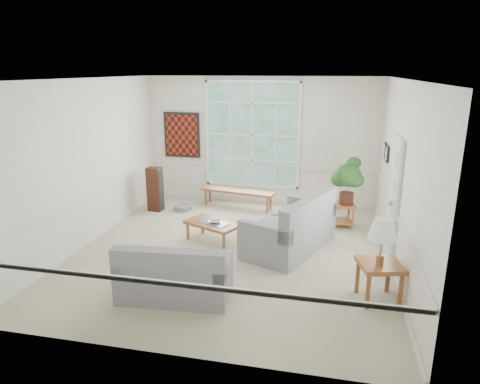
# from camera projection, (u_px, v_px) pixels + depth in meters

# --- Properties ---
(floor) EXTENTS (5.50, 6.00, 0.01)m
(floor) POSITION_uv_depth(u_px,v_px,m) (232.00, 251.00, 7.72)
(floor) COLOR #B1AB90
(floor) RESTS_ON ground
(ceiling) EXTENTS (5.50, 6.00, 0.02)m
(ceiling) POSITION_uv_depth(u_px,v_px,m) (231.00, 79.00, 6.88)
(ceiling) COLOR white
(ceiling) RESTS_ON ground
(wall_back) EXTENTS (5.50, 0.02, 3.00)m
(wall_back) POSITION_uv_depth(u_px,v_px,m) (261.00, 141.00, 10.11)
(wall_back) COLOR white
(wall_back) RESTS_ON ground
(wall_front) EXTENTS (5.50, 0.02, 3.00)m
(wall_front) POSITION_uv_depth(u_px,v_px,m) (166.00, 233.00, 4.48)
(wall_front) COLOR white
(wall_front) RESTS_ON ground
(wall_left) EXTENTS (0.02, 6.00, 3.00)m
(wall_left) POSITION_uv_depth(u_px,v_px,m) (86.00, 162.00, 7.86)
(wall_left) COLOR white
(wall_left) RESTS_ON ground
(wall_right) EXTENTS (0.02, 6.00, 3.00)m
(wall_right) POSITION_uv_depth(u_px,v_px,m) (401.00, 178.00, 6.74)
(wall_right) COLOR white
(wall_right) RESTS_ON ground
(window_back) EXTENTS (2.30, 0.08, 2.40)m
(window_back) POSITION_uv_depth(u_px,v_px,m) (252.00, 135.00, 10.08)
(window_back) COLOR white
(window_back) RESTS_ON wall_back
(entry_door) EXTENTS (0.08, 0.90, 2.10)m
(entry_door) POSITION_uv_depth(u_px,v_px,m) (391.00, 195.00, 7.44)
(entry_door) COLOR white
(entry_door) RESTS_ON floor
(door_sidelight) EXTENTS (0.08, 0.26, 1.90)m
(door_sidelight) POSITION_uv_depth(u_px,v_px,m) (397.00, 199.00, 6.82)
(door_sidelight) COLOR white
(door_sidelight) RESTS_ON wall_right
(wall_art) EXTENTS (0.90, 0.06, 1.10)m
(wall_art) POSITION_uv_depth(u_px,v_px,m) (182.00, 135.00, 10.44)
(wall_art) COLOR #5D160B
(wall_art) RESTS_ON wall_back
(wall_frame_near) EXTENTS (0.04, 0.26, 0.32)m
(wall_frame_near) POSITION_uv_depth(u_px,v_px,m) (387.00, 154.00, 8.38)
(wall_frame_near) COLOR black
(wall_frame_near) RESTS_ON wall_right
(wall_frame_far) EXTENTS (0.04, 0.26, 0.32)m
(wall_frame_far) POSITION_uv_depth(u_px,v_px,m) (384.00, 150.00, 8.75)
(wall_frame_far) COLOR black
(wall_frame_far) RESTS_ON wall_right
(loveseat_right) EXTENTS (1.64, 2.14, 1.03)m
(loveseat_right) POSITION_uv_depth(u_px,v_px,m) (290.00, 221.00, 7.68)
(loveseat_right) COLOR gray
(loveseat_right) RESTS_ON floor
(loveseat_front) EXTENTS (1.62, 0.93, 0.84)m
(loveseat_front) POSITION_uv_depth(u_px,v_px,m) (175.00, 269.00, 6.07)
(loveseat_front) COLOR gray
(loveseat_front) RESTS_ON floor
(coffee_table) EXTENTS (1.16, 0.93, 0.38)m
(coffee_table) POSITION_uv_depth(u_px,v_px,m) (213.00, 232.00, 8.09)
(coffee_table) COLOR brown
(coffee_table) RESTS_ON floor
(pewter_bowl) EXTENTS (0.29, 0.29, 0.07)m
(pewter_bowl) POSITION_uv_depth(u_px,v_px,m) (215.00, 222.00, 7.97)
(pewter_bowl) COLOR #95959A
(pewter_bowl) RESTS_ON coffee_table
(window_bench) EXTENTS (1.79, 0.64, 0.41)m
(window_bench) POSITION_uv_depth(u_px,v_px,m) (238.00, 199.00, 10.08)
(window_bench) COLOR brown
(window_bench) RESTS_ON floor
(end_table) EXTENTS (0.58, 0.58, 0.50)m
(end_table) POSITION_uv_depth(u_px,v_px,m) (341.00, 214.00, 8.86)
(end_table) COLOR brown
(end_table) RESTS_ON floor
(houseplant) EXTENTS (0.80, 0.80, 0.98)m
(houseplant) POSITION_uv_depth(u_px,v_px,m) (347.00, 181.00, 8.57)
(houseplant) COLOR #255522
(houseplant) RESTS_ON end_table
(side_table) EXTENTS (0.69, 0.69, 0.57)m
(side_table) POSITION_uv_depth(u_px,v_px,m) (379.00, 281.00, 5.99)
(side_table) COLOR brown
(side_table) RESTS_ON floor
(table_lamp) EXTENTS (0.47, 0.47, 0.66)m
(table_lamp) POSITION_uv_depth(u_px,v_px,m) (381.00, 242.00, 5.76)
(table_lamp) COLOR silver
(table_lamp) RESTS_ON side_table
(pet_bed) EXTENTS (0.50, 0.50, 0.12)m
(pet_bed) POSITION_uv_depth(u_px,v_px,m) (183.00, 207.00, 9.91)
(pet_bed) COLOR slate
(pet_bed) RESTS_ON floor
(floor_speaker) EXTENTS (0.34, 0.28, 1.01)m
(floor_speaker) POSITION_uv_depth(u_px,v_px,m) (155.00, 189.00, 9.78)
(floor_speaker) COLOR #391A10
(floor_speaker) RESTS_ON floor
(cat) EXTENTS (0.38, 0.35, 0.15)m
(cat) POSITION_uv_depth(u_px,v_px,m) (301.00, 206.00, 8.25)
(cat) COLOR black
(cat) RESTS_ON loveseat_right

